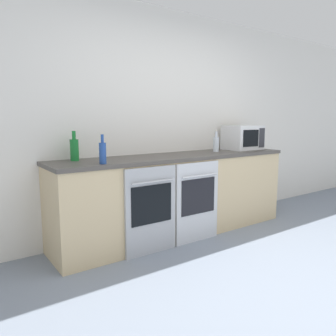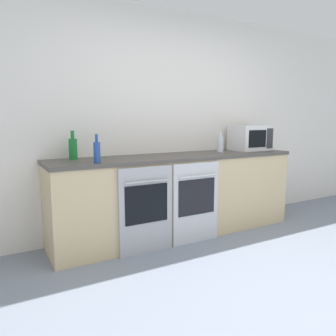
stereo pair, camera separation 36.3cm
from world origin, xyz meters
TOP-DOWN VIEW (x-y plane):
  - ground_plane at (0.00, 0.00)m, footprint 16.00×16.00m
  - wall_back at (0.00, 1.98)m, footprint 10.00×0.06m
  - counter_back at (0.00, 1.65)m, footprint 2.92×0.63m
  - oven_left at (-0.56, 1.33)m, footprint 0.57×0.06m
  - oven_right at (0.03, 1.33)m, footprint 0.57×0.06m
  - microwave at (1.13, 1.70)m, footprint 0.48×0.36m
  - bottle_clear at (0.62, 1.67)m, footprint 0.07×0.07m
  - bottle_blue at (-1.01, 1.43)m, footprint 0.06×0.06m
  - bottle_green at (-1.14, 1.80)m, footprint 0.08×0.08m

SIDE VIEW (x-z plane):
  - ground_plane at x=0.00m, z-range 0.00..0.00m
  - oven_left at x=-0.56m, z-range 0.01..0.88m
  - oven_right at x=0.03m, z-range 0.01..0.88m
  - counter_back at x=0.00m, z-range 0.00..0.93m
  - bottle_clear at x=0.62m, z-range 0.90..1.15m
  - bottle_blue at x=-1.01m, z-range 0.90..1.17m
  - bottle_green at x=-1.14m, z-range 0.90..1.19m
  - microwave at x=1.13m, z-range 0.93..1.25m
  - wall_back at x=0.00m, z-range 0.00..2.60m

